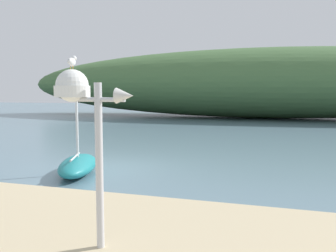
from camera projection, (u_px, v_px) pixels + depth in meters
name	position (u px, v px, depth m)	size (l,w,h in m)	color
ground_plane	(112.00, 167.00, 12.73)	(120.00, 120.00, 0.00)	slate
distant_hill	(260.00, 83.00, 36.27)	(51.90, 12.38, 6.96)	#476B3D
mast_structure	(80.00, 100.00, 5.63)	(1.31, 0.56, 2.82)	silver
seagull_on_radar	(72.00, 61.00, 5.63)	(0.14, 0.30, 0.22)	orange
sailboat_centre_water	(78.00, 165.00, 11.70)	(2.09, 3.20, 3.23)	teal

